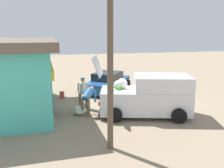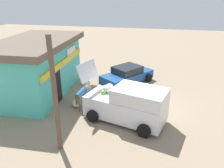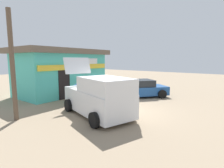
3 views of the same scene
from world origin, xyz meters
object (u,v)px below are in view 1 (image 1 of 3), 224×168
object	(u,v)px
customer_bending	(88,98)
paint_bucket	(62,95)
parked_sedan	(108,82)
storefront_bar	(13,75)
delivery_van	(149,96)
vendor_standing	(83,91)
unloaded_banana_pile	(80,111)

from	to	relation	value
customer_bending	paint_bucket	bearing A→B (deg)	18.09
customer_bending	parked_sedan	bearing A→B (deg)	-23.90
storefront_bar	customer_bending	xyz separation A→B (m)	(-1.56, -3.45, -0.97)
parked_sedan	paint_bucket	distance (m)	3.25
delivery_van	parked_sedan	bearing A→B (deg)	8.80
vendor_standing	unloaded_banana_pile	distance (m)	1.25
delivery_van	parked_sedan	distance (m)	5.22
paint_bucket	storefront_bar	bearing A→B (deg)	125.98
delivery_van	vendor_standing	distance (m)	3.39
customer_bending	paint_bucket	distance (m)	3.52
storefront_bar	parked_sedan	size ratio (longest dim) A/B	1.74
parked_sedan	paint_bucket	xyz separation A→B (m)	(-1.12, 3.03, -0.39)
parked_sedan	unloaded_banana_pile	distance (m)	4.87
delivery_van	unloaded_banana_pile	size ratio (longest dim) A/B	5.58
customer_bending	unloaded_banana_pile	size ratio (longest dim) A/B	1.58
customer_bending	delivery_van	bearing A→B (deg)	-105.09
paint_bucket	parked_sedan	bearing A→B (deg)	-69.68
vendor_standing	paint_bucket	world-z (taller)	vendor_standing
parked_sedan	paint_bucket	size ratio (longest dim) A/B	10.45
parked_sedan	vendor_standing	xyz separation A→B (m)	(-3.28, 2.03, 0.32)
delivery_van	customer_bending	bearing A→B (deg)	74.91
unloaded_banana_pile	storefront_bar	bearing A→B (deg)	65.39
storefront_bar	vendor_standing	bearing A→B (deg)	-97.24
delivery_van	storefront_bar	bearing A→B (deg)	69.63
storefront_bar	customer_bending	world-z (taller)	storefront_bar
storefront_bar	customer_bending	size ratio (longest dim) A/B	5.45
unloaded_banana_pile	parked_sedan	bearing A→B (deg)	-28.80
unloaded_banana_pile	paint_bucket	bearing A→B (deg)	12.42
delivery_van	paint_bucket	xyz separation A→B (m)	(4.03, 3.82, -0.75)
storefront_bar	paint_bucket	distance (m)	3.35
delivery_van	parked_sedan	size ratio (longest dim) A/B	1.13
storefront_bar	parked_sedan	bearing A→B (deg)	-62.22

